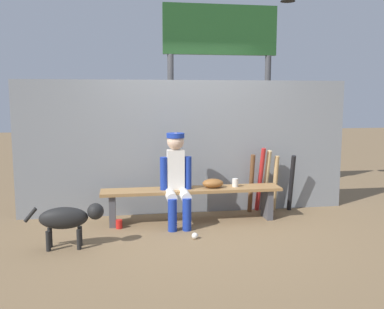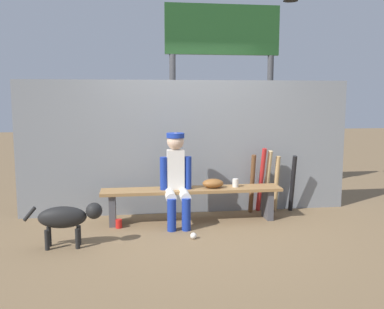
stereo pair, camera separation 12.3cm
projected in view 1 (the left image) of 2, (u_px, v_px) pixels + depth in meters
ground_plane at (192, 221)px, 5.74m from camera, size 30.00×30.00×0.00m
chainlink_fence at (187, 147)px, 6.05m from camera, size 4.64×0.03×1.87m
dugout_bench at (192, 196)px, 5.69m from camera, size 2.37×0.36×0.44m
player_seated at (177, 176)px, 5.51m from camera, size 0.41×0.55×1.18m
baseball_glove at (213, 183)px, 5.72m from camera, size 0.28×0.20×0.12m
bat_wood_dark at (251, 184)px, 6.11m from camera, size 0.08×0.16×0.84m
bat_aluminum_red at (260, 180)px, 6.15m from camera, size 0.11×0.24×0.93m
bat_wood_natural at (266, 180)px, 6.20m from camera, size 0.10×0.24×0.89m
bat_wood_tan at (275, 183)px, 6.22m from camera, size 0.09×0.14×0.80m
bat_aluminum_black at (291, 183)px, 6.19m from camera, size 0.08×0.21×0.82m
baseball at (195, 236)px, 5.02m from camera, size 0.07×0.07×0.07m
cup_on_ground at (119, 224)px, 5.42m from camera, size 0.08×0.08×0.11m
cup_on_bench at (235, 183)px, 5.77m from camera, size 0.08×0.08×0.11m
scoreboard at (224, 54)px, 6.95m from camera, size 2.12×0.27×3.32m
dog at (69, 218)px, 4.68m from camera, size 0.84×0.20×0.49m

